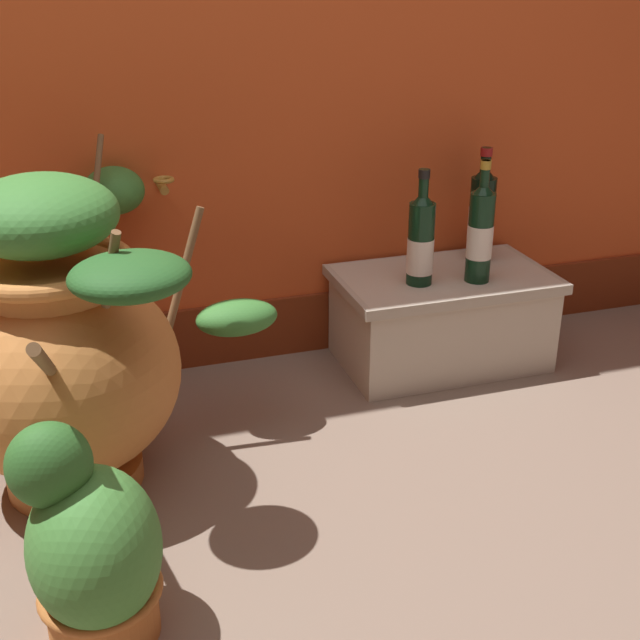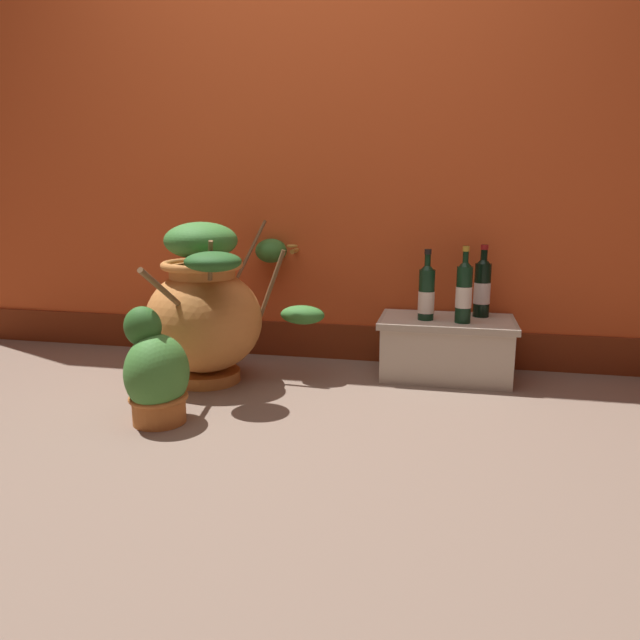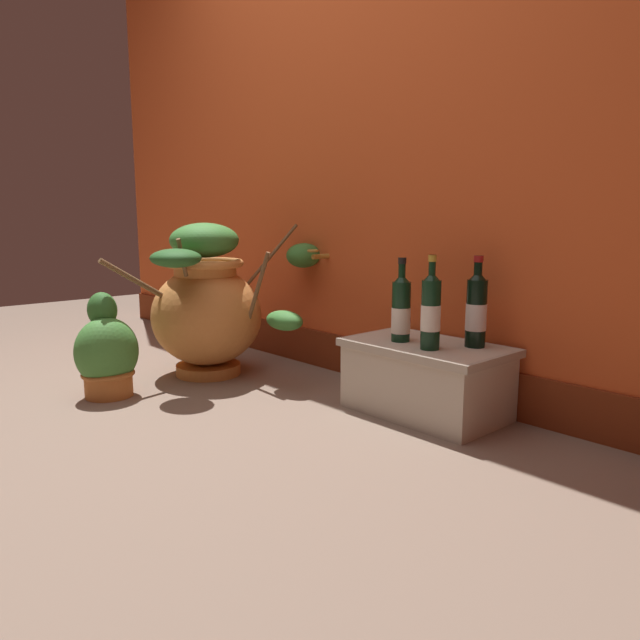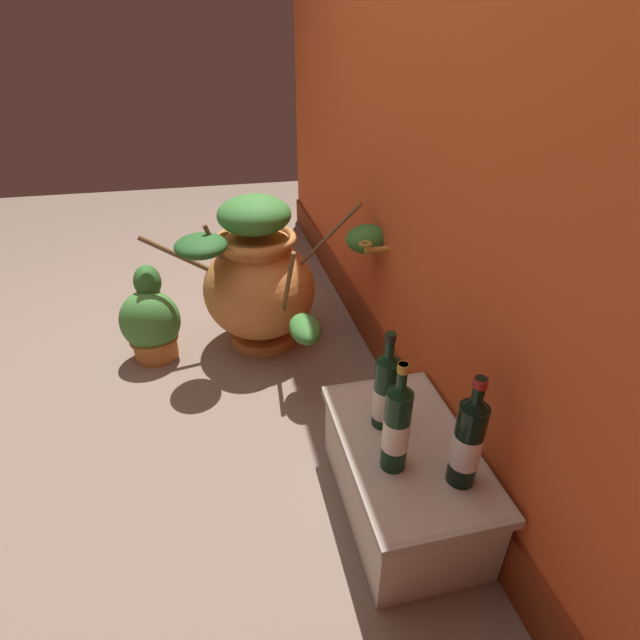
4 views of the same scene
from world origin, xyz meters
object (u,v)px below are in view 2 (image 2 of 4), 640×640
Objects in this scene: terracotta_urn at (206,308)px; wine_bottle_middle at (464,291)px; wine_bottle_left at (426,292)px; wine_bottle_right at (482,286)px; potted_shrub at (157,380)px.

wine_bottle_middle is (1.14, 0.24, 0.08)m from terracotta_urn.
wine_bottle_left is 0.94× the size of wine_bottle_middle.
wine_bottle_right is 1.00× the size of potted_shrub.
terracotta_urn is at bearing -167.97° from wine_bottle_middle.
terracotta_urn is 1.02m from wine_bottle_left.
wine_bottle_right is at bearing 61.17° from wine_bottle_middle.
wine_bottle_left reaches higher than potted_shrub.
wine_bottle_left is at bearing 39.26° from potted_shrub.
potted_shrub is at bearing -143.04° from wine_bottle_right.
wine_bottle_middle is at bearing -10.35° from wine_bottle_left.
terracotta_urn reaches higher than potted_shrub.
wine_bottle_left is 0.95× the size of potted_shrub.
wine_bottle_middle is 1.39m from potted_shrub.
wine_bottle_middle is 0.18m from wine_bottle_right.
potted_shrub is (-0.96, -0.79, -0.24)m from wine_bottle_left.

